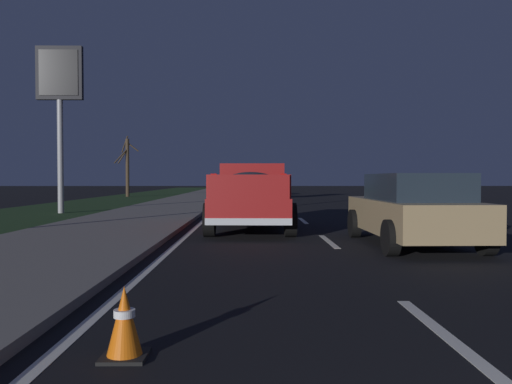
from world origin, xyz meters
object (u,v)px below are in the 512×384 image
object	(u,v)px
sedan_green	(249,188)
pickup_truck	(252,195)
traffic_cone_near	(124,323)
sedan_black	(254,186)
sedan_tan	(413,209)
bare_tree_far	(127,166)
gas_price_sign	(60,88)

from	to	relation	value
sedan_green	pickup_truck	bearing A→B (deg)	-179.58
traffic_cone_near	sedan_black	bearing A→B (deg)	-1.87
sedan_tan	bare_tree_far	bearing A→B (deg)	24.37
sedan_black	traffic_cone_near	xyz separation A→B (m)	(-38.71, 1.26, -0.50)
pickup_truck	bare_tree_far	world-z (taller)	bare_tree_far
gas_price_sign	traffic_cone_near	xyz separation A→B (m)	(-16.95, -6.90, -4.90)
sedan_tan	traffic_cone_near	bearing A→B (deg)	146.25
sedan_black	sedan_tan	bearing A→B (deg)	-174.27
sedan_green	sedan_black	distance (m)	7.29
bare_tree_far	traffic_cone_near	world-z (taller)	bare_tree_far
sedan_tan	traffic_cone_near	world-z (taller)	sedan_tan
bare_tree_far	traffic_cone_near	size ratio (longest dim) A/B	8.39
gas_price_sign	bare_tree_far	size ratio (longest dim) A/B	1.42
pickup_truck	gas_price_sign	world-z (taller)	gas_price_sign
pickup_truck	traffic_cone_near	xyz separation A→B (m)	(-10.22, 1.04, -0.70)
sedan_tan	pickup_truck	bearing A→B (deg)	44.28
sedan_black	gas_price_sign	xyz separation A→B (m)	(-21.76, 8.16, 4.40)
pickup_truck	sedan_green	world-z (taller)	pickup_truck
sedan_black	traffic_cone_near	distance (m)	38.74
sedan_black	gas_price_sign	bearing A→B (deg)	159.44
sedan_black	sedan_tan	xyz separation A→B (m)	(-32.01, -3.21, 0.00)
gas_price_sign	traffic_cone_near	bearing A→B (deg)	-157.86
pickup_truck	sedan_tan	size ratio (longest dim) A/B	1.24
sedan_black	traffic_cone_near	bearing A→B (deg)	178.13
pickup_truck	sedan_green	size ratio (longest dim) A/B	1.23
sedan_black	gas_price_sign	size ratio (longest dim) A/B	0.64
sedan_green	sedan_black	bearing A→B (deg)	-2.98
sedan_black	sedan_tan	size ratio (longest dim) A/B	1.00
sedan_tan	gas_price_sign	bearing A→B (deg)	47.97
pickup_truck	sedan_green	xyz separation A→B (m)	(21.21, 0.16, -0.20)
sedan_green	gas_price_sign	size ratio (longest dim) A/B	0.64
sedan_green	gas_price_sign	world-z (taller)	gas_price_sign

